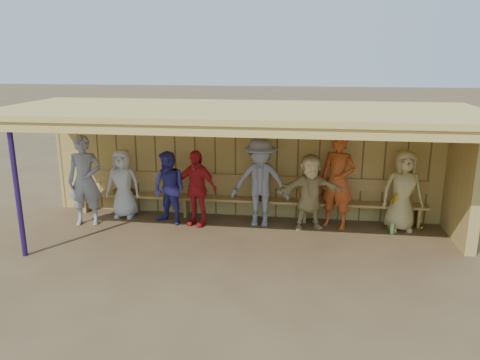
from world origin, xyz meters
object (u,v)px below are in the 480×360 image
player_d (196,188)px  player_f (310,192)px  player_e (260,182)px  player_b (123,184)px  player_h (403,191)px  player_c (169,188)px  player_g (338,181)px  player_a (85,181)px  bench (245,194)px

player_d → player_f: player_d is taller
player_e → player_d: bearing=-172.6°
player_b → player_h: size_ratio=0.91×
player_d → player_c: bearing=-159.7°
player_d → player_g: (2.86, 0.26, 0.18)m
player_f → player_h: size_ratio=0.94×
player_b → player_f: 3.98m
player_a → player_h: bearing=-6.4°
player_d → player_e: 1.32m
player_b → player_g: player_g is taller
player_c → player_f: player_f is taller
player_b → player_e: bearing=-2.7°
player_b → player_e: size_ratio=0.81×
player_d → player_f: size_ratio=1.02×
player_b → player_c: bearing=-15.0°
player_h → bench: bearing=167.5°
player_d → player_g: player_g is taller
player_a → player_g: 5.15m
player_b → bench: 2.64m
player_f → player_a: bearing=168.5°
player_a → player_b: (0.59, 0.54, -0.19)m
player_e → player_f: size_ratio=1.19×
player_b → player_d: bearing=-9.6°
player_e → player_h: (2.83, 0.10, -0.10)m
player_b → player_g: bearing=-0.8°
player_f → player_g: bearing=-1.5°
player_b → bench: bearing=5.9°
player_c → player_b: bearing=-170.3°
player_g → player_h: player_g is taller
player_f → player_h: 1.84m
player_a → player_h: (6.40, 0.54, -0.12)m
player_c → player_e: (1.87, 0.18, 0.15)m
player_e → player_h: bearing=2.4°
player_b → player_c: size_ratio=0.98×
player_a → player_f: player_a is taller
player_g → player_h: bearing=22.0°
player_f → player_g: 0.60m
player_b → player_e: player_e is taller
player_d → player_e: size_ratio=0.86×
player_e → player_g: player_g is taller
player_d → player_a: bearing=-154.8°
player_e → bench: (-0.37, 0.40, -0.39)m
player_c → bench: bearing=45.3°
player_f → bench: bearing=145.4°
player_d → player_g: bearing=23.3°
player_a → bench: bearing=3.5°
bench → player_h: bearing=-5.4°
player_c → player_g: bearing=28.6°
bench → player_c: bearing=-158.6°
player_b → player_c: 1.14m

